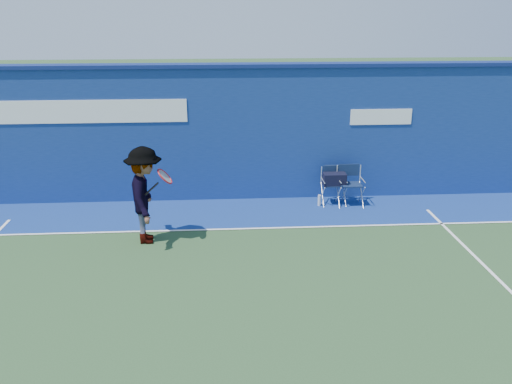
{
  "coord_description": "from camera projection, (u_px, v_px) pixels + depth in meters",
  "views": [
    {
      "loc": [
        -0.01,
        -6.88,
        4.29
      ],
      "look_at": [
        0.61,
        2.6,
        1.0
      ],
      "focal_mm": 38.0,
      "sensor_mm": 36.0,
      "label": 1
    }
  ],
  "objects": [
    {
      "name": "water_bottle",
      "position": [
        319.0,
        200.0,
        12.17
      ],
      "size": [
        0.07,
        0.07,
        0.26
      ],
      "primitive_type": "cylinder",
      "color": "silver",
      "rests_on": "ground"
    },
    {
      "name": "ground",
      "position": [
        226.0,
        316.0,
        7.89
      ],
      "size": [
        80.0,
        80.0,
        0.0
      ],
      "primitive_type": "plane",
      "color": "#2A4726",
      "rests_on": "ground"
    },
    {
      "name": "directors_chair_right",
      "position": [
        350.0,
        193.0,
        12.19
      ],
      "size": [
        0.53,
        0.48,
        0.89
      ],
      "color": "silver",
      "rests_on": "ground"
    },
    {
      "name": "tennis_player",
      "position": [
        145.0,
        195.0,
        10.1
      ],
      "size": [
        0.94,
        1.25,
        1.85
      ],
      "color": "#EA4738",
      "rests_on": "ground"
    },
    {
      "name": "out_of_bounds_strip",
      "position": [
        223.0,
        213.0,
        11.76
      ],
      "size": [
        24.0,
        1.8,
        0.01
      ],
      "primitive_type": "cube",
      "color": "navy",
      "rests_on": "ground"
    },
    {
      "name": "stadium_wall",
      "position": [
        221.0,
        132.0,
        12.29
      ],
      "size": [
        24.0,
        0.5,
        3.08
      ],
      "color": "navy",
      "rests_on": "ground"
    },
    {
      "name": "court_lines",
      "position": [
        225.0,
        294.0,
        8.45
      ],
      "size": [
        24.0,
        12.0,
        0.01
      ],
      "color": "white",
      "rests_on": "out_of_bounds_strip"
    },
    {
      "name": "directors_chair_left",
      "position": [
        334.0,
        189.0,
        12.22
      ],
      "size": [
        0.5,
        0.47,
        0.85
      ],
      "color": "silver",
      "rests_on": "ground"
    }
  ]
}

